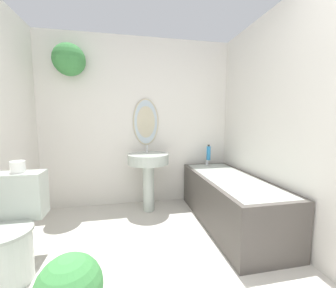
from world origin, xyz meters
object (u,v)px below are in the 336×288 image
object	(u,v)px
toilet	(11,233)
pedestal_sink	(148,167)
toilet_paper_roll	(18,167)
shampoo_bottle	(209,153)
bathtub	(229,199)

from	to	relation	value
toilet	pedestal_sink	world-z (taller)	pedestal_sink
toilet	toilet_paper_roll	world-z (taller)	toilet_paper_roll
pedestal_sink	shampoo_bottle	world-z (taller)	pedestal_sink
pedestal_sink	bathtub	size ratio (longest dim) A/B	0.54
pedestal_sink	bathtub	xyz separation A→B (m)	(0.90, -0.55, -0.31)
shampoo_bottle	toilet_paper_roll	distance (m)	2.31
shampoo_bottle	pedestal_sink	bearing A→B (deg)	-170.43
toilet	pedestal_sink	size ratio (longest dim) A/B	0.89
bathtub	toilet_paper_roll	bearing A→B (deg)	-173.48
toilet	toilet_paper_roll	distance (m)	0.52
bathtub	shampoo_bottle	xyz separation A→B (m)	(0.02, 0.70, 0.45)
toilet	shampoo_bottle	bearing A→B (deg)	28.08
bathtub	toilet_paper_roll	distance (m)	2.17
pedestal_sink	bathtub	distance (m)	1.10
toilet	bathtub	bearing A→B (deg)	11.40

